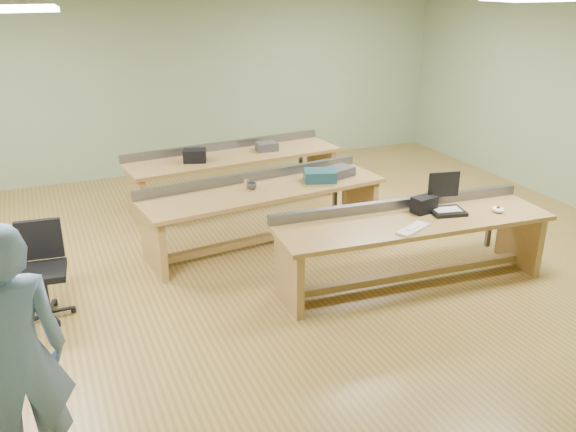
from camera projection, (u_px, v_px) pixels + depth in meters
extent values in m
plane|color=olive|center=(252.00, 262.00, 7.24)|extent=(10.00, 10.00, 0.00)
cube|color=gray|center=(168.00, 84.00, 10.11)|extent=(10.00, 0.04, 3.00)
cube|color=gray|center=(501.00, 311.00, 3.27)|extent=(10.00, 0.04, 3.00)
cube|color=#AF8D4A|center=(414.00, 222.00, 6.50)|extent=(3.09, 1.02, 0.05)
cube|color=#AF8D4A|center=(289.00, 273.00, 6.20)|extent=(0.13, 0.72, 0.70)
cube|color=#AF8D4A|center=(520.00, 237.00, 7.07)|extent=(0.13, 0.72, 0.70)
cube|color=#AF8D4A|center=(410.00, 274.00, 6.73)|extent=(2.74, 0.29, 0.08)
cube|color=#575960|center=(398.00, 204.00, 6.79)|extent=(3.04, 0.29, 0.11)
cube|color=#AF8D4A|center=(265.00, 191.00, 7.45)|extent=(3.15, 1.16, 0.05)
cube|color=#AF8D4A|center=(153.00, 242.00, 6.93)|extent=(0.16, 0.72, 0.70)
cube|color=#AF8D4A|center=(359.00, 200.00, 8.25)|extent=(0.16, 0.72, 0.70)
cube|color=#AF8D4A|center=(266.00, 237.00, 7.68)|extent=(2.77, 0.41, 0.08)
cube|color=#575960|center=(251.00, 176.00, 7.72)|extent=(3.07, 0.43, 0.11)
cube|color=#AF8D4A|center=(235.00, 157.00, 8.85)|extent=(3.22, 1.15, 0.05)
cube|color=#AF8D4A|center=(137.00, 198.00, 8.32)|extent=(0.15, 0.74, 0.70)
cube|color=#AF8D4A|center=(321.00, 167.00, 9.65)|extent=(0.15, 0.74, 0.70)
cube|color=#AF8D4A|center=(236.00, 197.00, 9.08)|extent=(2.85, 0.38, 0.08)
cube|color=#575960|center=(224.00, 145.00, 9.13)|extent=(3.14, 0.39, 0.11)
imported|color=#6889AA|center=(14.00, 360.00, 3.82)|extent=(0.75, 0.56, 1.86)
cube|color=black|center=(447.00, 211.00, 6.67)|extent=(0.41, 0.36, 0.04)
cube|color=black|center=(444.00, 185.00, 6.70)|extent=(0.36, 0.09, 0.28)
cube|color=beige|center=(413.00, 229.00, 6.23)|extent=(0.46, 0.32, 0.03)
ellipsoid|color=white|center=(498.00, 209.00, 6.70)|extent=(0.15, 0.17, 0.06)
cube|color=black|center=(424.00, 205.00, 6.67)|extent=(0.29, 0.21, 0.18)
cylinder|color=black|center=(46.00, 296.00, 6.00)|extent=(0.06, 0.06, 0.47)
cube|color=black|center=(42.00, 272.00, 5.90)|extent=(0.50, 0.50, 0.06)
cube|color=black|center=(39.00, 239.00, 6.00)|extent=(0.43, 0.10, 0.41)
cylinder|color=black|center=(49.00, 314.00, 6.07)|extent=(0.57, 0.57, 0.06)
cube|color=#163E49|center=(320.00, 176.00, 7.70)|extent=(0.47, 0.41, 0.14)
cube|color=#363739|center=(338.00, 172.00, 7.90)|extent=(0.47, 0.37, 0.11)
imported|color=#363739|center=(252.00, 186.00, 7.40)|extent=(0.14, 0.14, 0.09)
cylinder|color=silver|center=(246.00, 184.00, 7.43)|extent=(0.08, 0.08, 0.11)
cube|color=black|center=(195.00, 156.00, 8.49)|extent=(0.36, 0.31, 0.18)
cube|color=#363739|center=(267.00, 147.00, 9.04)|extent=(0.31, 0.23, 0.12)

